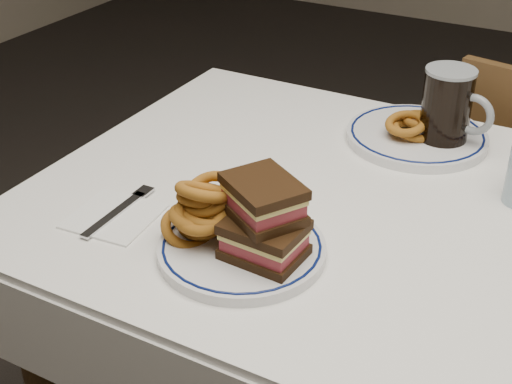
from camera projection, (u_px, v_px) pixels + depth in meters
The scene contains 9 objects.
dining_table at pixel (394, 267), 1.23m from camera, with size 1.27×0.87×0.75m.
main_plate at pixel (242, 248), 1.08m from camera, with size 0.26×0.26×0.02m.
reuben_sandwich at pixel (264, 219), 1.03m from camera, with size 0.14×0.14×0.12m.
onion_rings_main at pixel (202, 210), 1.07m from camera, with size 0.13×0.12×0.13m.
ketchup_ramekin at pixel (245, 197), 1.16m from camera, with size 0.05×0.05×0.03m.
beer_mug at pixel (448, 109), 1.35m from camera, with size 0.14×0.10×0.16m.
far_plate at pixel (417, 136), 1.41m from camera, with size 0.28×0.28×0.02m.
onion_rings_far at pixel (414, 125), 1.39m from camera, with size 0.10×0.14×0.06m.
napkin_fork at pixel (115, 215), 1.17m from camera, with size 0.14×0.18×0.01m.
Camera 1 is at (0.27, -0.99, 1.38)m, focal length 50.00 mm.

